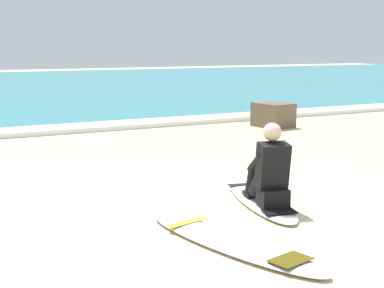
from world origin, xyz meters
name	(u,v)px	position (x,y,z in m)	size (l,w,h in m)	color
ground_plane	(221,211)	(0.00, 0.00, 0.00)	(80.00, 80.00, 0.00)	beige
breaking_foam	(65,129)	(0.00, 6.83, 0.06)	(80.00, 0.90, 0.11)	white
surfboard_main	(260,199)	(0.62, 0.11, 0.04)	(1.07, 2.16, 0.08)	white
surfer_seated	(270,173)	(0.52, -0.21, 0.44)	(0.48, 0.76, 0.95)	black
surfboard_spare_near	(231,242)	(-0.49, -1.03, 0.04)	(1.03, 2.34, 0.08)	silver
shoreline_rock	(273,115)	(4.50, 5.27, 0.28)	(0.68, 0.84, 0.56)	brown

